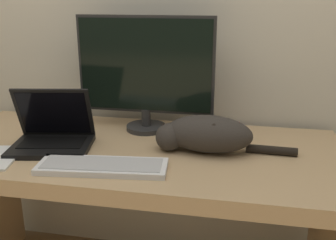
{
  "coord_description": "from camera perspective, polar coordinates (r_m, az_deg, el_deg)",
  "views": [
    {
      "loc": [
        0.39,
        -1.01,
        1.29
      ],
      "look_at": [
        0.14,
        0.32,
        0.85
      ],
      "focal_mm": 42.0,
      "sensor_mm": 36.0,
      "label": 1
    }
  ],
  "objects": [
    {
      "name": "desk",
      "position": [
        1.59,
        -4.63,
        -8.74
      ],
      "size": [
        1.59,
        0.7,
        0.72
      ],
      "color": "tan",
      "rests_on": "ground_plane"
    },
    {
      "name": "monitor",
      "position": [
        1.66,
        -3.31,
        7.08
      ],
      "size": [
        0.58,
        0.17,
        0.49
      ],
      "color": "#282828",
      "rests_on": "desk"
    },
    {
      "name": "laptop",
      "position": [
        1.58,
        -16.43,
        -2.17
      ],
      "size": [
        0.33,
        0.28,
        0.23
      ],
      "rotation": [
        0.0,
        0.0,
        0.18
      ],
      "color": "black",
      "rests_on": "desk"
    },
    {
      "name": "external_keyboard",
      "position": [
        1.36,
        -9.5,
        -6.63
      ],
      "size": [
        0.45,
        0.19,
        0.02
      ],
      "rotation": [
        0.0,
        0.0,
        0.11
      ],
      "color": "white",
      "rests_on": "desk"
    },
    {
      "name": "cat",
      "position": [
        1.47,
        5.39,
        -1.98
      ],
      "size": [
        0.52,
        0.17,
        0.14
      ],
      "rotation": [
        0.0,
        0.0,
        -0.04
      ],
      "color": "#332D28",
      "rests_on": "desk"
    },
    {
      "name": "small_toy",
      "position": [
        1.69,
        9.6,
        -1.2
      ],
      "size": [
        0.04,
        0.04,
        0.04
      ],
      "color": "red",
      "rests_on": "desk"
    }
  ]
}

